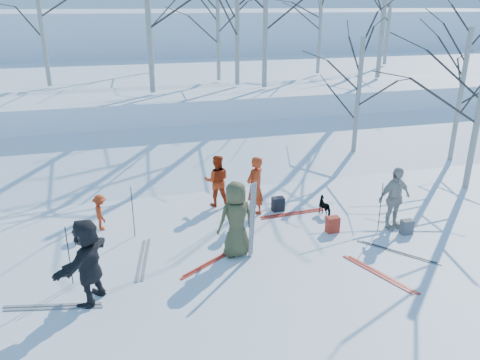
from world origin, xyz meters
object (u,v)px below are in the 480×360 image
object	(u,v)px
backpack_dark	(278,204)
skier_grey_west	(88,261)
dog	(326,206)
skier_red_seated	(101,212)
skier_redor_behind	(217,181)
skier_olive_center	(236,219)
backpack_red	(333,224)
skier_cream_east	(394,198)
backpack_grey	(407,227)
skier_red_north	(255,187)

from	to	relation	value
backpack_dark	skier_grey_west	bearing A→B (deg)	-148.46
skier_grey_west	dog	world-z (taller)	skier_grey_west
skier_red_seated	dog	world-z (taller)	skier_red_seated
skier_redor_behind	backpack_dark	bearing A→B (deg)	164.04
skier_olive_center	backpack_red	bearing A→B (deg)	176.98
backpack_red	skier_olive_center	bearing A→B (deg)	-170.55
skier_olive_center	skier_red_seated	bearing A→B (deg)	-48.43
skier_cream_east	skier_grey_west	size ratio (longest dim) A/B	0.95
skier_grey_west	backpack_grey	xyz separation A→B (m)	(7.75, 0.85, -0.70)
skier_redor_behind	backpack_red	xyz separation A→B (m)	(2.49, -2.50, -0.55)
skier_redor_behind	backpack_grey	bearing A→B (deg)	156.39
skier_cream_east	skier_red_seated	bearing A→B (deg)	155.96
skier_redor_behind	skier_red_seated	world-z (taller)	skier_redor_behind
skier_red_seated	backpack_grey	xyz separation A→B (m)	(7.56, -2.37, -0.29)
skier_olive_center	skier_grey_west	world-z (taller)	skier_olive_center
dog	skier_red_north	bearing A→B (deg)	-24.87
skier_grey_west	backpack_dark	size ratio (longest dim) A/B	4.43
skier_olive_center	backpack_dark	distance (m)	2.86
backpack_red	backpack_grey	world-z (taller)	backpack_red
skier_red_seated	skier_cream_east	size ratio (longest dim) A/B	0.57
backpack_red	backpack_dark	bearing A→B (deg)	118.77
skier_redor_behind	backpack_dark	xyz separation A→B (m)	(1.59, -0.86, -0.56)
skier_red_north	skier_cream_east	xyz separation A→B (m)	(3.27, -1.68, -0.02)
skier_red_north	skier_cream_east	bearing A→B (deg)	118.87
skier_red_seated	backpack_red	size ratio (longest dim) A/B	2.30
skier_red_seated	backpack_dark	xyz separation A→B (m)	(4.86, -0.12, -0.28)
skier_redor_behind	skier_red_seated	size ratio (longest dim) A/B	1.58
skier_red_seated	backpack_dark	bearing A→B (deg)	-103.03
skier_olive_center	dog	size ratio (longest dim) A/B	3.02
skier_red_seated	skier_red_north	bearing A→B (deg)	-105.41
skier_red_north	backpack_dark	distance (m)	1.01
skier_red_seated	dog	size ratio (longest dim) A/B	1.60
skier_redor_behind	skier_cream_east	xyz separation A→B (m)	(4.11, -2.69, 0.08)
skier_redor_behind	skier_grey_west	bearing A→B (deg)	61.12
skier_red_north	skier_grey_west	distance (m)	5.22
skier_cream_east	skier_redor_behind	bearing A→B (deg)	137.55
dog	backpack_grey	distance (m)	2.22
backpack_red	backpack_grey	distance (m)	1.89
skier_olive_center	skier_redor_behind	xyz separation A→B (m)	(0.22, 2.95, -0.15)
backpack_grey	skier_olive_center	bearing A→B (deg)	178.04
dog	backpack_red	size ratio (longest dim) A/B	1.43
skier_red_north	skier_grey_west	size ratio (longest dim) A/B	0.97
skier_redor_behind	skier_cream_east	world-z (taller)	skier_cream_east
dog	skier_grey_west	bearing A→B (deg)	10.54
backpack_grey	skier_cream_east	bearing A→B (deg)	113.13
skier_red_seated	skier_grey_west	distance (m)	3.25
dog	skier_red_seated	bearing A→B (deg)	-18.12
skier_olive_center	skier_cream_east	distance (m)	4.34
skier_redor_behind	backpack_grey	world-z (taller)	skier_redor_behind
skier_redor_behind	skier_grey_west	world-z (taller)	skier_grey_west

